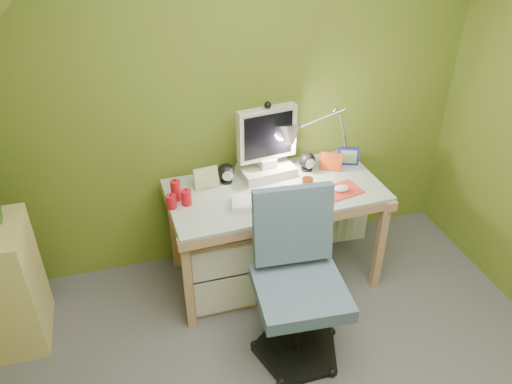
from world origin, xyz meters
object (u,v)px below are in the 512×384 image
object	(u,v)px
desk_lamp	(335,123)
radiator	(340,216)
task_chair	(301,290)
desk	(274,234)
side_ledge	(10,285)
monitor	(267,139)

from	to	relation	value
desk_lamp	radiator	world-z (taller)	desk_lamp
task_chair	radiator	bearing A→B (deg)	58.65
desk	side_ledge	bearing A→B (deg)	-179.26
side_ledge	monitor	bearing A→B (deg)	9.30
side_ledge	radiator	bearing A→B (deg)	9.24
monitor	desk_lamp	world-z (taller)	desk_lamp
desk	monitor	size ratio (longest dim) A/B	2.59
desk	side_ledge	size ratio (longest dim) A/B	1.69
desk	task_chair	distance (m)	0.68
desk_lamp	side_ledge	world-z (taller)	desk_lamp
desk	desk_lamp	world-z (taller)	desk_lamp
desk	monitor	xyz separation A→B (m)	(0.00, 0.18, 0.61)
task_chair	desk	bearing A→B (deg)	88.55
desk	side_ledge	distance (m)	1.59
monitor	side_ledge	xyz separation A→B (m)	(-1.59, -0.26, -0.57)
desk_lamp	side_ledge	size ratio (longest dim) A/B	0.78
monitor	task_chair	size ratio (longest dim) A/B	0.52
task_chair	radiator	xyz separation A→B (m)	(0.68, 0.94, -0.30)
task_chair	monitor	bearing A→B (deg)	89.79
desk	monitor	distance (m)	0.63
desk	task_chair	world-z (taller)	task_chair
desk_lamp	side_ledge	xyz separation A→B (m)	(-2.04, -0.26, -0.62)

